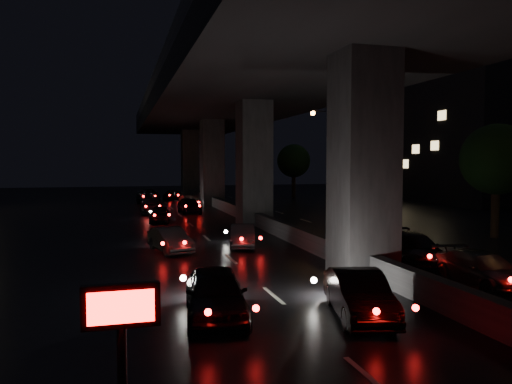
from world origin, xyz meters
name	(u,v)px	position (x,y,z in m)	size (l,w,h in m)	color
ground	(277,235)	(0.00, 0.00, 0.00)	(120.00, 120.00, 0.00)	black
viaduct	(254,96)	(0.00, 5.00, 8.34)	(12.00, 80.00, 10.50)	#303032
median_barrier	(254,218)	(0.00, 5.00, 0.42)	(0.45, 70.00, 0.85)	#303032
building_right_far	(459,130)	(27.00, 20.00, 7.50)	(12.00, 22.00, 15.00)	black
tree_b	(497,160)	(11.00, -4.00, 4.20)	(3.80, 3.80, 6.12)	black
tree_c	(358,161)	(11.00, 12.00, 4.20)	(3.80, 3.80, 6.12)	black
tree_d	(294,161)	(11.00, 28.00, 4.20)	(3.80, 3.80, 6.12)	black
streetlight_far	(329,146)	(10.97, 18.00, 5.66)	(2.52, 0.44, 9.00)	#2D2D33
speed_sign	(122,336)	(-8.50, -20.00, 1.92)	(0.95, 0.14, 2.57)	#2D2D33
car_0	(216,294)	(-6.11, -13.68, 0.65)	(1.54, 3.84, 1.31)	black
car_1	(359,295)	(-2.46, -14.58, 0.60)	(1.27, 3.64, 1.20)	black
car_2	(483,270)	(2.83, -12.86, 0.58)	(1.61, 3.97, 1.15)	#49443F
car_3	(412,250)	(2.51, -9.30, 0.65)	(1.82, 4.47, 1.30)	black
car_4	(170,240)	(-6.30, -3.58, 0.55)	(1.17, 3.35, 1.10)	#232426
car_5	(243,236)	(-2.79, -3.18, 0.53)	(1.13, 3.23, 1.06)	#28272A
car_6	(160,214)	(-5.84, 7.83, 0.56)	(1.32, 3.28, 1.12)	black
car_7	(151,206)	(-6.03, 13.92, 0.62)	(1.73, 4.25, 1.23)	black
car_8	(189,205)	(-3.12, 13.12, 0.63)	(1.49, 3.71, 1.26)	black
car_9	(190,202)	(-2.46, 17.31, 0.58)	(1.22, 3.49, 1.15)	#47443E
car_10	(172,195)	(-2.97, 27.49, 0.53)	(1.77, 3.85, 1.07)	black
car_11	(148,196)	(-5.67, 24.63, 0.67)	(2.22, 4.81, 1.34)	black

